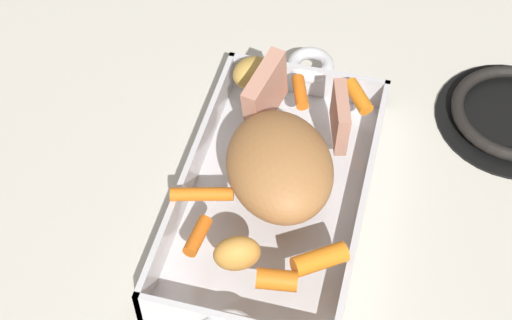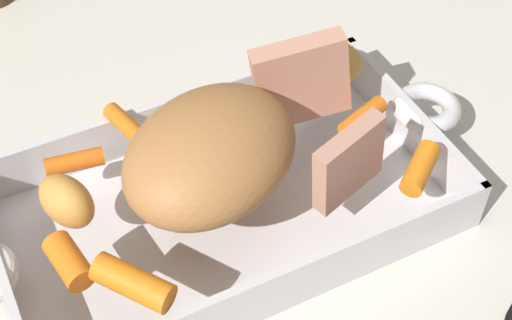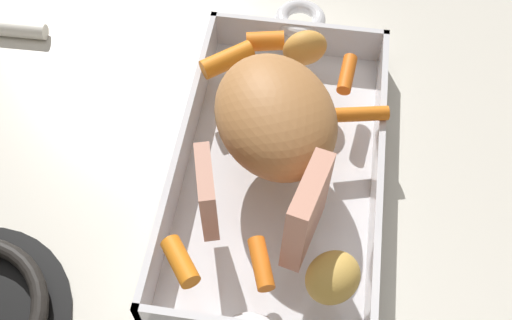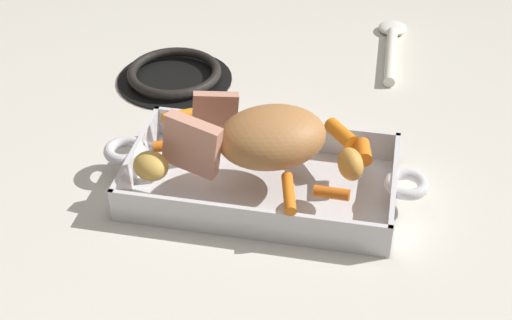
{
  "view_description": "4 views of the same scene",
  "coord_description": "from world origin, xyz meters",
  "px_view_note": "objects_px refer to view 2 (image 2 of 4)",
  "views": [
    {
      "loc": [
        0.52,
        0.11,
        0.74
      ],
      "look_at": [
        -0.01,
        -0.02,
        0.06
      ],
      "focal_mm": 54.59,
      "sensor_mm": 36.0,
      "label": 1
    },
    {
      "loc": [
        0.15,
        0.37,
        0.5
      ],
      "look_at": [
        -0.02,
        0.01,
        0.06
      ],
      "focal_mm": 53.35,
      "sensor_mm": 36.0,
      "label": 2
    },
    {
      "loc": [
        -0.35,
        -0.03,
        0.55
      ],
      "look_at": [
        -0.02,
        0.02,
        0.06
      ],
      "focal_mm": 43.06,
      "sensor_mm": 36.0,
      "label": 3
    },
    {
      "loc": [
        0.15,
        -0.81,
        0.67
      ],
      "look_at": [
        -0.0,
        -0.02,
        0.06
      ],
      "focal_mm": 53.02,
      "sensor_mm": 36.0,
      "label": 4
    }
  ],
  "objects_px": {
    "roasting_dish": "(225,203)",
    "baby_carrot_northeast": "(133,131)",
    "baby_carrot_northwest": "(69,261)",
    "baby_carrot_southeast": "(74,162)",
    "baby_carrot_center_left": "(364,119)",
    "pork_roast": "(211,154)",
    "potato_whole": "(334,63)",
    "potato_near_roast": "(67,201)",
    "roast_slice_thick": "(349,163)",
    "baby_carrot_southwest": "(133,283)",
    "roast_slice_thin": "(301,81)",
    "baby_carrot_long": "(420,168)"
  },
  "relations": [
    {
      "from": "baby_carrot_northwest",
      "to": "potato_near_roast",
      "type": "relative_size",
      "value": 0.85
    },
    {
      "from": "roasting_dish",
      "to": "pork_roast",
      "type": "xyz_separation_m",
      "value": [
        0.01,
        0.01,
        0.07
      ]
    },
    {
      "from": "roast_slice_thick",
      "to": "baby_carrot_northwest",
      "type": "distance_m",
      "value": 0.21
    },
    {
      "from": "roasting_dish",
      "to": "baby_carrot_center_left",
      "type": "relative_size",
      "value": 9.62
    },
    {
      "from": "baby_carrot_northeast",
      "to": "potato_near_roast",
      "type": "xyz_separation_m",
      "value": [
        0.07,
        0.06,
        0.01
      ]
    },
    {
      "from": "baby_carrot_southeast",
      "to": "baby_carrot_long",
      "type": "distance_m",
      "value": 0.27
    },
    {
      "from": "pork_roast",
      "to": "roast_slice_thin",
      "type": "height_order",
      "value": "roast_slice_thin"
    },
    {
      "from": "pork_roast",
      "to": "baby_carrot_southeast",
      "type": "bearing_deg",
      "value": -36.48
    },
    {
      "from": "pork_roast",
      "to": "potato_near_roast",
      "type": "relative_size",
      "value": 3.04
    },
    {
      "from": "roast_slice_thick",
      "to": "baby_carrot_northwest",
      "type": "height_order",
      "value": "roast_slice_thick"
    },
    {
      "from": "pork_roast",
      "to": "baby_carrot_southwest",
      "type": "distance_m",
      "value": 0.11
    },
    {
      "from": "pork_roast",
      "to": "baby_carrot_northwest",
      "type": "distance_m",
      "value": 0.13
    },
    {
      "from": "baby_carrot_southeast",
      "to": "baby_carrot_long",
      "type": "height_order",
      "value": "baby_carrot_long"
    },
    {
      "from": "roasting_dish",
      "to": "baby_carrot_northeast",
      "type": "xyz_separation_m",
      "value": [
        0.05,
        -0.07,
        0.04
      ]
    },
    {
      "from": "roast_slice_thick",
      "to": "baby_carrot_southeast",
      "type": "distance_m",
      "value": 0.22
    },
    {
      "from": "roast_slice_thick",
      "to": "baby_carrot_long",
      "type": "xyz_separation_m",
      "value": [
        -0.06,
        0.01,
        -0.02
      ]
    },
    {
      "from": "baby_carrot_long",
      "to": "potato_whole",
      "type": "bearing_deg",
      "value": -89.48
    },
    {
      "from": "baby_carrot_northeast",
      "to": "baby_carrot_northwest",
      "type": "distance_m",
      "value": 0.13
    },
    {
      "from": "potato_near_roast",
      "to": "baby_carrot_northeast",
      "type": "bearing_deg",
      "value": -140.38
    },
    {
      "from": "roast_slice_thin",
      "to": "baby_carrot_southeast",
      "type": "height_order",
      "value": "roast_slice_thin"
    },
    {
      "from": "potato_whole",
      "to": "baby_carrot_southwest",
      "type": "bearing_deg",
      "value": 29.19
    },
    {
      "from": "pork_roast",
      "to": "potato_whole",
      "type": "height_order",
      "value": "pork_roast"
    },
    {
      "from": "baby_carrot_southwest",
      "to": "baby_carrot_southeast",
      "type": "relative_size",
      "value": 1.26
    },
    {
      "from": "baby_carrot_long",
      "to": "baby_carrot_northwest",
      "type": "xyz_separation_m",
      "value": [
        0.27,
        -0.04,
        0.0
      ]
    },
    {
      "from": "roast_slice_thick",
      "to": "baby_carrot_northeast",
      "type": "relative_size",
      "value": 0.92
    },
    {
      "from": "potato_whole",
      "to": "baby_carrot_long",
      "type": "bearing_deg",
      "value": 90.52
    },
    {
      "from": "baby_carrot_southwest",
      "to": "baby_carrot_center_left",
      "type": "distance_m",
      "value": 0.24
    },
    {
      "from": "pork_roast",
      "to": "potato_whole",
      "type": "xyz_separation_m",
      "value": [
        -0.15,
        -0.07,
        -0.02
      ]
    },
    {
      "from": "baby_carrot_center_left",
      "to": "baby_carrot_southwest",
      "type": "bearing_deg",
      "value": 16.65
    },
    {
      "from": "roast_slice_thick",
      "to": "baby_carrot_southeast",
      "type": "height_order",
      "value": "roast_slice_thick"
    },
    {
      "from": "roast_slice_thick",
      "to": "baby_carrot_northwest",
      "type": "xyz_separation_m",
      "value": [
        0.21,
        -0.02,
        -0.02
      ]
    },
    {
      "from": "roast_slice_thin",
      "to": "roast_slice_thick",
      "type": "relative_size",
      "value": 1.21
    },
    {
      "from": "roasting_dish",
      "to": "roast_slice_thick",
      "type": "bearing_deg",
      "value": 144.11
    },
    {
      "from": "baby_carrot_long",
      "to": "potato_whole",
      "type": "height_order",
      "value": "potato_whole"
    },
    {
      "from": "baby_carrot_southeast",
      "to": "baby_carrot_northeast",
      "type": "height_order",
      "value": "same"
    },
    {
      "from": "baby_carrot_northwest",
      "to": "potato_near_roast",
      "type": "distance_m",
      "value": 0.05
    },
    {
      "from": "baby_carrot_long",
      "to": "baby_carrot_northeast",
      "type": "height_order",
      "value": "baby_carrot_long"
    },
    {
      "from": "pork_roast",
      "to": "baby_carrot_long",
      "type": "xyz_separation_m",
      "value": [
        -0.15,
        0.06,
        -0.03
      ]
    },
    {
      "from": "baby_carrot_long",
      "to": "potato_near_roast",
      "type": "height_order",
      "value": "potato_near_roast"
    },
    {
      "from": "roast_slice_thick",
      "to": "roasting_dish",
      "type": "bearing_deg",
      "value": -35.89
    },
    {
      "from": "baby_carrot_northeast",
      "to": "roasting_dish",
      "type": "bearing_deg",
      "value": 124.51
    },
    {
      "from": "roast_slice_thick",
      "to": "baby_carrot_southeast",
      "type": "relative_size",
      "value": 1.38
    },
    {
      "from": "baby_carrot_southwest",
      "to": "baby_carrot_center_left",
      "type": "height_order",
      "value": "baby_carrot_southwest"
    },
    {
      "from": "potato_near_roast",
      "to": "baby_carrot_northwest",
      "type": "bearing_deg",
      "value": 72.67
    },
    {
      "from": "baby_carrot_northwest",
      "to": "baby_carrot_southeast",
      "type": "bearing_deg",
      "value": -109.24
    },
    {
      "from": "baby_carrot_center_left",
      "to": "potato_near_roast",
      "type": "height_order",
      "value": "potato_near_roast"
    },
    {
      "from": "roasting_dish",
      "to": "baby_carrot_southeast",
      "type": "distance_m",
      "value": 0.13
    },
    {
      "from": "baby_carrot_southwest",
      "to": "potato_near_roast",
      "type": "relative_size",
      "value": 1.19
    },
    {
      "from": "roasting_dish",
      "to": "potato_whole",
      "type": "bearing_deg",
      "value": -155.52
    },
    {
      "from": "baby_carrot_center_left",
      "to": "baby_carrot_northeast",
      "type": "bearing_deg",
      "value": -22.28
    }
  ]
}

